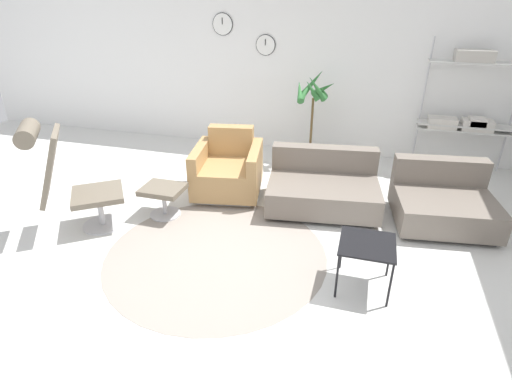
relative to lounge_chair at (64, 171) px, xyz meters
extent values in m
plane|color=silver|center=(1.75, 0.21, -0.71)|extent=(12.00, 12.00, 0.00)
cube|color=white|center=(1.75, 3.28, 0.69)|extent=(12.00, 0.06, 2.80)
cylinder|color=black|center=(0.59, 3.24, 1.22)|extent=(0.33, 0.01, 0.33)
cylinder|color=white|center=(0.59, 3.24, 1.22)|extent=(0.31, 0.02, 0.31)
cube|color=black|center=(0.59, 3.22, 1.27)|extent=(0.01, 0.01, 0.09)
cylinder|color=black|center=(1.29, 3.24, 0.94)|extent=(0.31, 0.01, 0.31)
cylinder|color=white|center=(1.29, 3.24, 0.94)|extent=(0.29, 0.02, 0.29)
cube|color=black|center=(1.29, 3.22, 0.98)|extent=(0.01, 0.01, 0.09)
cylinder|color=gray|center=(1.66, 0.00, -0.70)|extent=(2.22, 2.22, 0.01)
cylinder|color=#BCBCC1|center=(0.22, 0.16, -0.70)|extent=(0.62, 0.62, 0.02)
cylinder|color=#BCBCC1|center=(0.22, 0.16, -0.52)|extent=(0.06, 0.06, 0.33)
cube|color=#6B6051|center=(0.22, 0.16, -0.31)|extent=(0.74, 0.74, 0.06)
cube|color=#6B6051|center=(-0.09, -0.07, 0.08)|extent=(0.55, 0.60, 0.74)
cylinder|color=#6B6051|center=(-0.19, -0.14, 0.44)|extent=(0.43, 0.49, 0.18)
cylinder|color=#BCBCC1|center=(0.79, 0.58, -0.70)|extent=(0.36, 0.36, 0.02)
cylinder|color=#BCBCC1|center=(0.79, 0.58, -0.54)|extent=(0.05, 0.05, 0.29)
cube|color=#6B6051|center=(0.79, 0.58, -0.37)|extent=(0.47, 0.40, 0.06)
cube|color=silver|center=(1.31, 1.33, -0.68)|extent=(0.79, 0.83, 0.06)
cube|color=#AD8451|center=(1.31, 1.33, -0.47)|extent=(0.73, 0.97, 0.36)
cube|color=#AD8451|center=(1.25, 1.68, -0.10)|extent=(0.61, 0.28, 0.39)
cube|color=#AD8451|center=(1.66, 1.40, -0.36)|extent=(0.27, 0.89, 0.57)
cube|color=#AD8451|center=(0.96, 1.27, -0.36)|extent=(0.27, 0.89, 0.57)
cube|color=black|center=(2.54, 1.28, -0.68)|extent=(1.27, 0.95, 0.05)
cube|color=#70665B|center=(2.54, 1.28, -0.51)|extent=(1.42, 1.11, 0.30)
cube|color=#70665B|center=(2.49, 1.65, -0.20)|extent=(1.32, 0.37, 0.31)
cube|color=black|center=(3.89, 1.27, -0.68)|extent=(1.04, 0.92, 0.05)
cube|color=#70665B|center=(3.89, 1.27, -0.51)|extent=(1.16, 1.07, 0.30)
cube|color=#70665B|center=(3.84, 1.64, -0.20)|extent=(1.06, 0.34, 0.31)
cube|color=black|center=(3.09, -0.09, -0.26)|extent=(0.47, 0.47, 0.02)
cylinder|color=black|center=(2.87, -0.31, -0.49)|extent=(0.02, 0.02, 0.44)
cylinder|color=black|center=(3.30, -0.31, -0.49)|extent=(0.02, 0.02, 0.44)
cylinder|color=black|center=(2.87, 0.12, -0.49)|extent=(0.02, 0.02, 0.44)
cylinder|color=black|center=(3.30, 0.12, -0.49)|extent=(0.02, 0.02, 0.44)
cylinder|color=#333338|center=(2.15, 2.69, -0.57)|extent=(0.26, 0.26, 0.27)
cylinder|color=#382819|center=(2.15, 2.69, -0.45)|extent=(0.24, 0.24, 0.02)
cylinder|color=brown|center=(2.15, 2.69, -0.07)|extent=(0.04, 0.04, 0.74)
cone|color=#2D6B33|center=(2.30, 2.69, 0.38)|extent=(0.11, 0.34, 0.26)
cone|color=#2D6B33|center=(2.28, 2.85, 0.41)|extent=(0.42, 0.35, 0.31)
cone|color=#2D6B33|center=(2.11, 2.83, 0.48)|extent=(0.38, 0.22, 0.42)
cone|color=#2D6B33|center=(2.03, 2.73, 0.38)|extent=(0.19, 0.33, 0.25)
cone|color=#2D6B33|center=(1.96, 2.64, 0.40)|extent=(0.21, 0.45, 0.29)
cone|color=#2D6B33|center=(2.15, 2.60, 0.42)|extent=(0.27, 0.11, 0.31)
cone|color=#2D6B33|center=(2.21, 2.59, 0.46)|extent=(0.33, 0.24, 0.38)
cylinder|color=#BCBCC1|center=(3.68, 3.13, 0.21)|extent=(0.03, 0.03, 1.84)
cube|color=silver|center=(4.28, 3.01, -0.09)|extent=(1.25, 0.28, 0.02)
cube|color=silver|center=(4.28, 3.01, -0.02)|extent=(1.25, 0.28, 0.02)
cube|color=silver|center=(4.28, 3.01, 0.83)|extent=(1.25, 0.28, 0.02)
cube|color=beige|center=(3.98, 3.00, 0.00)|extent=(0.38, 0.24, 0.15)
cube|color=silver|center=(4.43, 3.00, 0.04)|extent=(0.20, 0.24, 0.10)
cube|color=#B7B2A8|center=(4.20, 3.00, 0.92)|extent=(0.48, 0.24, 0.15)
cube|color=beige|center=(4.44, 3.00, 0.00)|extent=(0.41, 0.24, 0.15)
camera|label=1|loc=(2.97, -3.08, 1.64)|focal=28.00mm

